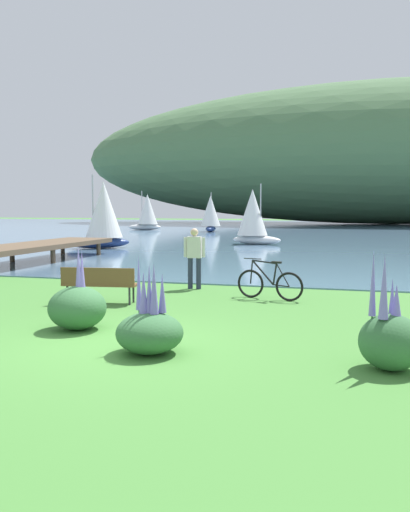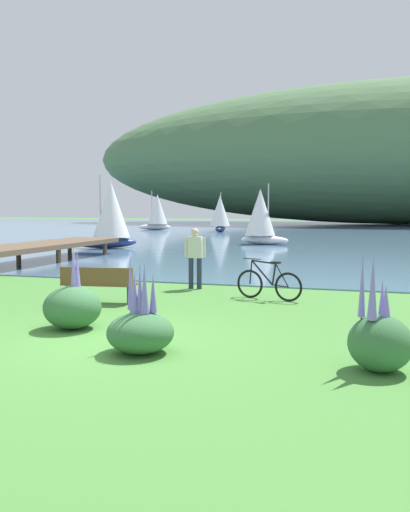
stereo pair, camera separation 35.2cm
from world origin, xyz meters
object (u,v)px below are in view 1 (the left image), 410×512
at_px(park_bench_near_camera, 99,282).
at_px(sailboat_far_off, 103,214).
at_px(bicycle_leaning_near_bench, 269,284).
at_px(sailboat_mid_bay, 147,212).
at_px(sailboat_toward_hillside, 211,213).
at_px(person_at_shoreline, 194,254).
at_px(sailboat_nearest_to_shore, 253,216).

bearing_deg(park_bench_near_camera, sailboat_far_off, 116.15).
bearing_deg(bicycle_leaning_near_bench, sailboat_mid_bay, 116.06).
height_order(park_bench_near_camera, sailboat_toward_hillside, sailboat_toward_hillside).
xyz_separation_m(park_bench_near_camera, sailboat_mid_bay, (-14.59, 39.32, 1.38)).
xyz_separation_m(park_bench_near_camera, sailboat_far_off, (-7.71, 15.71, 1.42)).
xyz_separation_m(person_at_shoreline, sailboat_toward_hillside, (-8.83, 34.14, 0.80)).
relative_size(bicycle_leaning_near_bench, person_at_shoreline, 1.01).
xyz_separation_m(sailboat_nearest_to_shore, sailboat_mid_bay, (-14.29, 18.16, 0.12)).
bearing_deg(sailboat_nearest_to_shore, sailboat_toward_hillside, 113.91).
relative_size(person_at_shoreline, sailboat_nearest_to_shore, 0.46).
distance_m(sailboat_toward_hillside, sailboat_far_off, 21.30).
height_order(sailboat_nearest_to_shore, sailboat_toward_hillside, sailboat_nearest_to_shore).
relative_size(bicycle_leaning_near_bench, sailboat_mid_bay, 0.44).
relative_size(person_at_shoreline, sailboat_far_off, 0.42).
xyz_separation_m(bicycle_leaning_near_bench, sailboat_toward_hillside, (-11.14, 35.32, 1.38)).
height_order(sailboat_mid_bay, sailboat_far_off, sailboat_far_off).
xyz_separation_m(sailboat_mid_bay, sailboat_far_off, (6.89, -23.61, 0.04)).
bearing_deg(sailboat_toward_hillside, sailboat_mid_bay, 162.31).
xyz_separation_m(bicycle_leaning_near_bench, sailboat_nearest_to_shore, (-4.12, 19.47, 1.38)).
bearing_deg(sailboat_far_off, bicycle_leaning_near_bench, -50.59).
bearing_deg(sailboat_mid_bay, bicycle_leaning_near_bench, -63.94).
bearing_deg(person_at_shoreline, sailboat_far_off, 125.63).
xyz_separation_m(park_bench_near_camera, bicycle_leaning_near_bench, (3.81, 1.68, -0.12)).
bearing_deg(sailboat_mid_bay, sailboat_far_off, -73.74).
bearing_deg(park_bench_near_camera, sailboat_nearest_to_shore, 90.84).
height_order(bicycle_leaning_near_bench, sailboat_toward_hillside, sailboat_toward_hillside).
xyz_separation_m(park_bench_near_camera, sailboat_toward_hillside, (-7.33, 37.00, 1.26)).
bearing_deg(sailboat_mid_bay, park_bench_near_camera, -69.63).
bearing_deg(bicycle_leaning_near_bench, sailboat_nearest_to_shore, 101.95).
relative_size(bicycle_leaning_near_bench, sailboat_toward_hillside, 0.47).
distance_m(park_bench_near_camera, sailboat_toward_hillside, 37.74).
distance_m(bicycle_leaning_near_bench, sailboat_nearest_to_shore, 19.95).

